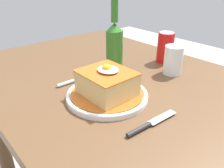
# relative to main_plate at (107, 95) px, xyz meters

# --- Properties ---
(dining_table) EXTENTS (1.40, 0.81, 0.75)m
(dining_table) POSITION_rel_main_plate_xyz_m (0.02, 0.11, -0.12)
(dining_table) COLOR brown
(dining_table) RESTS_ON ground_plane
(main_plate) EXTENTS (0.25, 0.25, 0.02)m
(main_plate) POSITION_rel_main_plate_xyz_m (0.00, 0.00, 0.00)
(main_plate) COLOR white
(main_plate) RESTS_ON dining_table
(sandwich_meal) EXTENTS (0.22, 0.22, 0.10)m
(sandwich_meal) POSITION_rel_main_plate_xyz_m (0.00, 0.00, 0.04)
(sandwich_meal) COLOR #B75B1E
(sandwich_meal) RESTS_ON main_plate
(fork) EXTENTS (0.02, 0.14, 0.01)m
(fork) POSITION_rel_main_plate_xyz_m (-0.16, -0.02, -0.00)
(fork) COLOR silver
(fork) RESTS_ON dining_table
(knife) EXTENTS (0.03, 0.17, 0.01)m
(knife) POSITION_rel_main_plate_xyz_m (0.18, -0.02, -0.00)
(knife) COLOR #262628
(knife) RESTS_ON dining_table
(soda_can) EXTENTS (0.07, 0.07, 0.12)m
(soda_can) POSITION_rel_main_plate_xyz_m (-0.07, 0.37, 0.05)
(soda_can) COLOR red
(soda_can) RESTS_ON dining_table
(beer_bottle_green) EXTENTS (0.06, 0.06, 0.27)m
(beer_bottle_green) POSITION_rel_main_plate_xyz_m (-0.15, 0.17, 0.09)
(beer_bottle_green) COLOR #2D6B23
(beer_bottle_green) RESTS_ON dining_table
(drinking_glass) EXTENTS (0.07, 0.07, 0.10)m
(drinking_glass) POSITION_rel_main_plate_xyz_m (0.02, 0.30, 0.04)
(drinking_glass) COLOR silver
(drinking_glass) RESTS_ON dining_table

